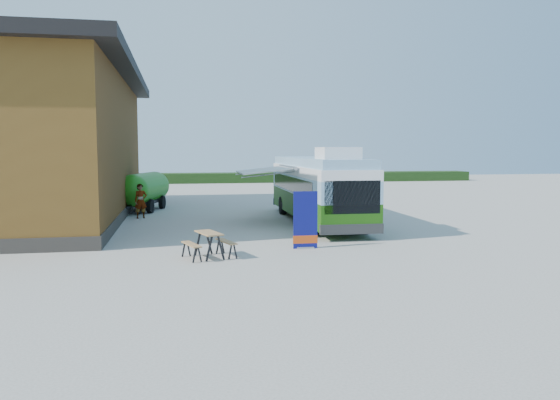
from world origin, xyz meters
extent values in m
plane|color=#BCB7AD|center=(0.00, 0.00, 0.00)|extent=(100.00, 100.00, 0.00)
cube|color=brown|center=(-10.50, 10.00, 3.50)|extent=(8.00, 20.00, 7.00)
cube|color=black|center=(-10.50, 10.00, 7.25)|extent=(9.60, 21.20, 0.50)
cube|color=#332D28|center=(-10.50, 10.00, 0.25)|extent=(8.10, 20.10, 0.50)
cube|color=#264419|center=(8.00, 38.00, 0.50)|extent=(40.00, 3.00, 1.00)
cube|color=#2B6B11|center=(2.57, 5.80, 0.85)|extent=(2.62, 11.45, 1.04)
cube|color=#87B4D4|center=(2.57, 5.80, 1.80)|extent=(2.62, 11.45, 0.85)
cube|color=black|center=(1.41, 6.31, 1.80)|extent=(0.25, 9.50, 0.66)
cube|color=black|center=(3.76, 6.25, 1.80)|extent=(0.25, 9.50, 0.66)
cube|color=white|center=(2.57, 5.80, 2.45)|extent=(2.62, 11.45, 0.43)
cube|color=#87B4D4|center=(2.57, 5.80, 2.85)|extent=(2.48, 11.25, 0.38)
cube|color=white|center=(2.50, 2.20, 3.28)|extent=(1.56, 1.74, 0.47)
cube|color=black|center=(2.45, 0.14, 1.66)|extent=(2.14, 0.11, 1.23)
cube|color=#2D2D2D|center=(2.45, 0.19, 0.47)|extent=(2.43, 0.25, 0.38)
cube|color=#2D2D2D|center=(2.70, 11.42, 0.47)|extent=(2.43, 0.25, 0.38)
cylinder|color=black|center=(1.42, 2.03, 0.47)|extent=(0.31, 0.96, 0.95)
cylinder|color=black|center=(3.56, 1.98, 0.47)|extent=(0.31, 0.96, 0.95)
cylinder|color=black|center=(1.58, 9.15, 0.47)|extent=(0.31, 0.96, 0.95)
cylinder|color=black|center=(3.71, 9.11, 0.47)|extent=(0.31, 0.96, 0.95)
cube|color=white|center=(0.08, 6.10, 2.54)|extent=(2.35, 3.70, 0.29)
cube|color=#A5A8AD|center=(1.22, 6.07, 2.71)|extent=(0.24, 3.95, 0.15)
cylinder|color=#A5A8AD|center=(0.04, 4.57, 2.44)|extent=(2.37, 0.10, 0.30)
cylinder|color=#A5A8AD|center=(0.11, 7.62, 2.44)|extent=(2.37, 0.10, 0.30)
cube|color=navy|center=(0.43, -0.87, 0.99)|extent=(0.85, 0.05, 1.99)
cube|color=#D04613|center=(0.43, -0.87, 0.32)|extent=(0.87, 0.05, 0.28)
cube|color=#A5A8AD|center=(0.43, -0.87, 0.03)|extent=(0.60, 0.19, 0.06)
cylinder|color=#A5A8AD|center=(0.43, -0.85, 0.99)|extent=(0.02, 0.02, 1.99)
cube|color=tan|center=(-2.94, -1.89, 0.79)|extent=(0.88, 1.37, 0.04)
cube|color=tan|center=(-3.49, -2.06, 0.48)|extent=(0.62, 1.29, 0.04)
cube|color=tan|center=(-2.38, -1.72, 0.48)|extent=(0.62, 1.29, 0.04)
cube|color=black|center=(-2.96, -2.45, 0.39)|extent=(0.07, 0.07, 0.78)
cube|color=black|center=(-2.60, -2.34, 0.39)|extent=(0.07, 0.07, 0.78)
cube|color=black|center=(-3.27, -1.44, 0.39)|extent=(0.07, 0.07, 0.78)
cube|color=black|center=(-2.91, -1.33, 0.39)|extent=(0.07, 0.07, 0.78)
imported|color=#999999|center=(-5.70, 8.84, 0.86)|extent=(0.72, 0.57, 1.72)
imported|color=#999999|center=(1.69, 9.58, 0.85)|extent=(0.94, 1.03, 1.71)
cylinder|color=#1F7D16|center=(-5.70, 12.24, 1.28)|extent=(2.61, 4.09, 1.70)
sphere|color=#1F7D16|center=(-6.18, 10.41, 1.28)|extent=(1.70, 1.70, 1.70)
sphere|color=#1F7D16|center=(-5.22, 14.07, 1.28)|extent=(1.70, 1.70, 1.70)
cube|color=black|center=(-5.70, 12.24, 0.52)|extent=(2.11, 4.13, 0.19)
cube|color=black|center=(-6.32, 9.86, 0.47)|extent=(0.40, 1.13, 0.09)
cylinder|color=black|center=(-6.63, 11.31, 0.38)|extent=(0.42, 0.79, 0.76)
cylinder|color=black|center=(-5.35, 10.97, 0.38)|extent=(0.42, 0.79, 0.76)
cylinder|color=black|center=(-6.05, 13.50, 0.38)|extent=(0.42, 0.79, 0.76)
cylinder|color=black|center=(-4.77, 13.17, 0.38)|extent=(0.42, 0.79, 0.76)
camera|label=1|loc=(-3.90, -19.03, 3.40)|focal=35.00mm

